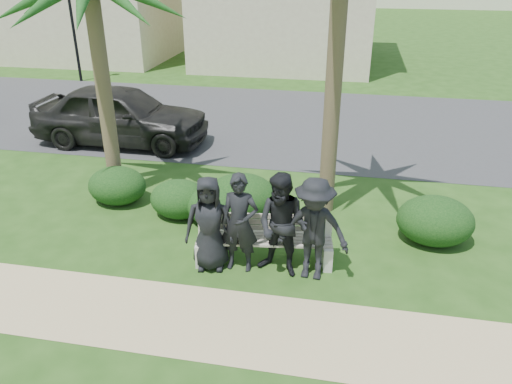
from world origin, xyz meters
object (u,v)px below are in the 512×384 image
at_px(street_lamp, 70,7).
at_px(man_d, 314,230).
at_px(park_bench, 264,243).
at_px(man_c, 282,226).
at_px(car_a, 121,115).
at_px(man_a, 209,224).
at_px(man_b, 240,223).

xyz_separation_m(street_lamp, man_d, (10.90, -12.35, -2.05)).
distance_m(park_bench, man_c, 0.70).
distance_m(man_d, car_a, 8.04).
bearing_deg(street_lamp, park_bench, -50.20).
relative_size(street_lamp, man_c, 2.37).
bearing_deg(car_a, man_a, -142.93).
bearing_deg(man_a, street_lamp, 117.09).
distance_m(street_lamp, park_bench, 15.90).
bearing_deg(man_a, car_a, 117.28).
bearing_deg(street_lamp, man_d, -48.57).
bearing_deg(man_d, man_c, -176.42).
distance_m(man_a, man_b, 0.51).
bearing_deg(car_a, man_c, -135.40).
relative_size(park_bench, man_a, 1.44).
relative_size(man_c, car_a, 0.37).
distance_m(man_a, man_d, 1.73).
xyz_separation_m(man_b, man_d, (1.22, -0.02, 0.02)).
bearing_deg(street_lamp, man_c, -49.90).
relative_size(street_lamp, man_d, 2.39).
height_order(street_lamp, man_d, street_lamp).
bearing_deg(man_a, man_b, -3.35).
xyz_separation_m(man_b, car_a, (-4.64, 5.49, -0.04)).
bearing_deg(park_bench, car_a, 126.01).
height_order(street_lamp, car_a, street_lamp).
bearing_deg(man_c, man_d, 14.38).
height_order(park_bench, man_b, man_b).
relative_size(park_bench, car_a, 0.49).
bearing_deg(man_a, park_bench, 10.80).
bearing_deg(man_c, street_lamp, 145.57).
xyz_separation_m(street_lamp, man_c, (10.39, -12.34, -2.04)).
bearing_deg(man_b, street_lamp, 128.30).
height_order(street_lamp, man_b, street_lamp).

